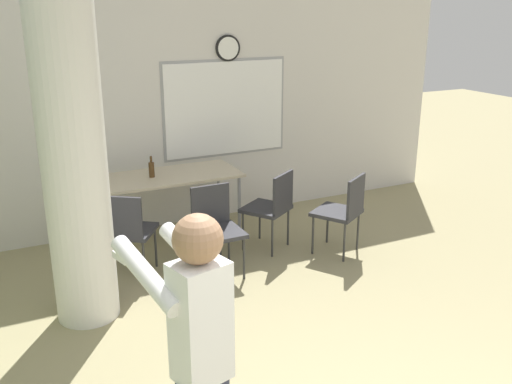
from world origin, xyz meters
TOP-DOWN VIEW (x-y plane):
  - wall_back at (0.02, 5.06)m, footprint 8.00×0.15m
  - support_pillar at (-1.10, 3.26)m, footprint 0.51×0.51m
  - folding_table at (0.03, 4.47)m, footprint 1.55×0.71m
  - bottle_on_table at (-0.14, 4.47)m, footprint 0.06×0.06m
  - waste_bin at (0.26, 3.87)m, footprint 0.24×0.24m
  - chair_table_front at (0.20, 3.52)m, footprint 0.44×0.44m
  - chair_table_right at (0.95, 3.79)m, footprint 0.61×0.61m
  - chair_mid_room at (1.57, 3.36)m, footprint 0.61×0.61m
  - chair_table_left at (-0.59, 3.81)m, footprint 0.61×0.61m
  - person_playing_front at (-0.94, 0.95)m, footprint 0.48×0.66m

SIDE VIEW (x-z plane):
  - waste_bin at x=0.26m, z-range 0.00..0.38m
  - chair_table_front at x=0.20m, z-range 0.08..0.95m
  - chair_table_right at x=0.95m, z-range 0.08..0.95m
  - chair_mid_room at x=1.57m, z-range 0.08..0.95m
  - chair_table_left at x=-0.59m, z-range 0.08..0.95m
  - folding_table at x=0.03m, z-range 0.33..1.11m
  - bottle_on_table at x=-0.14m, z-range 0.75..0.98m
  - person_playing_front at x=-0.94m, z-range 0.15..1.83m
  - wall_back at x=0.02m, z-range 0.00..2.80m
  - support_pillar at x=-1.10m, z-range 0.00..2.80m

